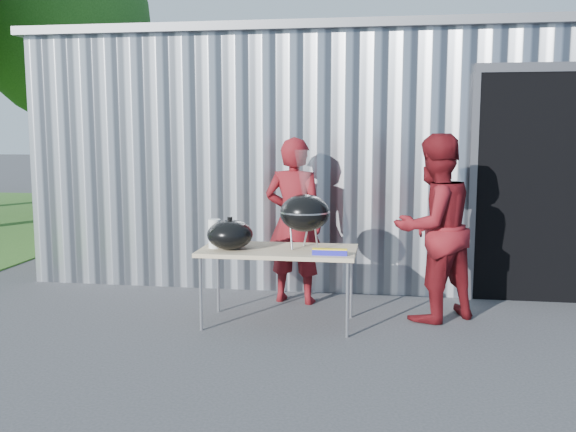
% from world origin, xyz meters
% --- Properties ---
extents(ground, '(80.00, 80.00, 0.00)m').
position_xyz_m(ground, '(0.00, 0.00, 0.00)').
color(ground, '#363639').
extents(building, '(8.20, 6.20, 3.10)m').
position_xyz_m(building, '(0.92, 4.59, 1.54)').
color(building, silver).
rests_on(building, ground).
extents(tree_far, '(4.07, 4.07, 6.74)m').
position_xyz_m(tree_far, '(-6.50, 9.00, 4.39)').
color(tree_far, '#442D19').
rests_on(tree_far, ground).
extents(folding_table, '(1.50, 0.75, 0.75)m').
position_xyz_m(folding_table, '(0.10, 0.42, 0.71)').
color(folding_table, tan).
rests_on(folding_table, ground).
extents(kettle_grill, '(0.49, 0.49, 0.95)m').
position_xyz_m(kettle_grill, '(0.35, 0.47, 1.16)').
color(kettle_grill, black).
rests_on(kettle_grill, folding_table).
extents(grill_lid, '(0.44, 0.44, 0.32)m').
position_xyz_m(grill_lid, '(-0.36, 0.32, 0.89)').
color(grill_lid, black).
rests_on(grill_lid, folding_table).
extents(paper_towels, '(0.12, 0.12, 0.28)m').
position_xyz_m(paper_towels, '(-0.52, 0.37, 0.89)').
color(paper_towels, white).
rests_on(paper_towels, folding_table).
extents(white_tub, '(0.20, 0.15, 0.10)m').
position_xyz_m(white_tub, '(-0.45, 0.63, 0.80)').
color(white_tub, white).
rests_on(white_tub, folding_table).
extents(foil_box, '(0.32, 0.05, 0.06)m').
position_xyz_m(foil_box, '(0.62, 0.17, 0.78)').
color(foil_box, '#1D1BB3').
rests_on(foil_box, folding_table).
extents(person_cook, '(0.72, 0.53, 1.81)m').
position_xyz_m(person_cook, '(0.13, 1.26, 0.91)').
color(person_cook, maroon).
rests_on(person_cook, ground).
extents(person_bystander, '(1.14, 1.11, 1.86)m').
position_xyz_m(person_bystander, '(1.59, 0.82, 0.93)').
color(person_bystander, maroon).
rests_on(person_bystander, ground).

